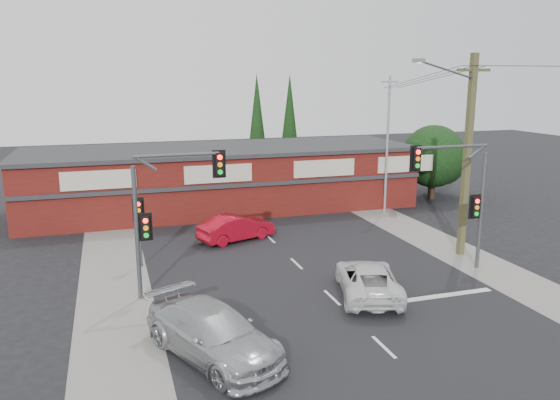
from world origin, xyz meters
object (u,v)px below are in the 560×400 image
object	(u,v)px
white_suv	(368,279)
red_sedan	(236,228)
silver_suv	(213,333)
shop_building	(222,177)
utility_pole	(466,150)

from	to	relation	value
white_suv	red_sedan	world-z (taller)	red_sedan
silver_suv	shop_building	xyz separation A→B (m)	(4.56, 20.58, 1.31)
shop_building	silver_suv	bearing A→B (deg)	-102.49
red_sedan	white_suv	bearing A→B (deg)	-179.82
white_suv	red_sedan	xyz separation A→B (m)	(-3.40, 9.35, 0.02)
utility_pole	red_sedan	bearing A→B (deg)	150.01
red_sedan	utility_pole	xyz separation A→B (m)	(10.23, -5.90, 4.68)
utility_pole	silver_suv	bearing A→B (deg)	-154.69
white_suv	shop_building	bearing A→B (deg)	-64.44
silver_suv	shop_building	distance (m)	21.12
shop_building	utility_pole	distance (m)	17.15
silver_suv	red_sedan	bearing A→B (deg)	49.40
shop_building	utility_pole	world-z (taller)	utility_pole
silver_suv	red_sedan	world-z (taller)	silver_suv
white_suv	utility_pole	xyz separation A→B (m)	(6.84, 3.44, 4.70)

